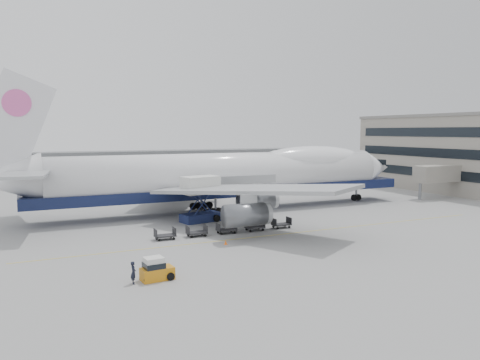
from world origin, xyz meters
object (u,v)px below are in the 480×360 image
airliner (230,174)px  ground_worker (133,273)px  catering_truck (200,196)px  baggage_tug (156,270)px

airliner → ground_worker: airliner is taller
catering_truck → ground_worker: catering_truck is taller
catering_truck → baggage_tug: (-12.03, -21.94, -2.60)m
airliner → catering_truck: (-7.26, -6.51, -2.17)m
airliner → baggage_tug: size_ratio=24.34×
ground_worker → catering_truck: bearing=-27.4°
airliner → baggage_tug: 34.71m
baggage_tug → ground_worker: (-1.89, -0.19, 0.06)m
airliner → ground_worker: 35.93m
ground_worker → baggage_tug: bearing=-79.4°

